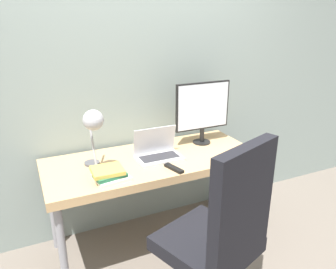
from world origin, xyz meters
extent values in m
plane|color=#70665B|center=(0.00, 0.00, 0.00)|extent=(12.00, 12.00, 0.00)
cube|color=gray|center=(0.00, 0.74, 1.30)|extent=(8.00, 0.05, 2.60)
cube|color=tan|center=(0.00, 0.34, 0.72)|extent=(1.58, 0.67, 0.06)
cylinder|color=gray|center=(-0.73, 0.06, 0.34)|extent=(0.05, 0.05, 0.69)
cylinder|color=gray|center=(0.73, 0.06, 0.34)|extent=(0.05, 0.05, 0.69)
cylinder|color=gray|center=(-0.73, 0.61, 0.34)|extent=(0.05, 0.05, 0.69)
cylinder|color=gray|center=(0.73, 0.61, 0.34)|extent=(0.05, 0.05, 0.69)
cube|color=silver|center=(0.03, 0.30, 0.76)|extent=(0.33, 0.21, 0.02)
cube|color=#2D2D33|center=(0.03, 0.30, 0.77)|extent=(0.28, 0.13, 0.00)
cube|color=silver|center=(0.03, 0.38, 0.87)|extent=(0.33, 0.05, 0.21)
cube|color=silver|center=(0.03, 0.38, 0.87)|extent=(0.30, 0.04, 0.18)
cylinder|color=black|center=(0.49, 0.45, 0.76)|extent=(0.14, 0.14, 0.01)
cylinder|color=black|center=(0.49, 0.45, 0.82)|extent=(0.04, 0.04, 0.12)
cube|color=black|center=(0.49, 0.46, 1.06)|extent=(0.47, 0.02, 0.38)
cube|color=silver|center=(0.49, 0.45, 1.06)|extent=(0.45, 0.00, 0.36)
cylinder|color=#4C4C51|center=(-0.43, 0.42, 0.76)|extent=(0.11, 0.11, 0.02)
cylinder|color=#99999E|center=(-0.43, 0.33, 0.95)|extent=(0.02, 0.18, 0.37)
sphere|color=#B2B2B7|center=(-0.43, 0.25, 1.13)|extent=(0.13, 0.13, 0.13)
cube|color=black|center=(0.04, -0.38, 0.48)|extent=(0.64, 0.64, 0.09)
cube|color=black|center=(0.11, -0.59, 0.84)|extent=(0.47, 0.22, 0.63)
cube|color=silver|center=(-0.37, 0.14, 0.76)|extent=(0.23, 0.22, 0.02)
cube|color=#286B47|center=(-0.38, 0.13, 0.78)|extent=(0.21, 0.15, 0.02)
cube|color=gold|center=(-0.39, 0.15, 0.81)|extent=(0.20, 0.18, 0.03)
cube|color=black|center=(0.06, 0.09, 0.76)|extent=(0.08, 0.17, 0.02)
camera|label=1|loc=(-0.84, -1.73, 1.74)|focal=35.00mm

